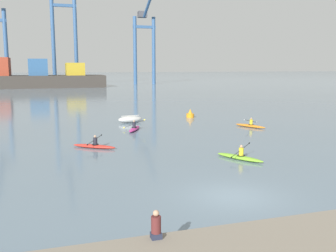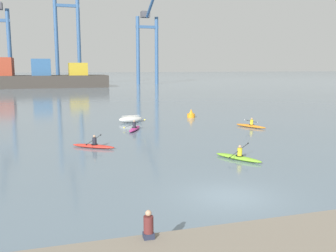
% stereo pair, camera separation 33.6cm
% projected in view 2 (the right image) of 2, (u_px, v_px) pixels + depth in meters
% --- Properties ---
extents(ground_plane, '(800.00, 800.00, 0.00)m').
position_uv_depth(ground_plane, '(230.00, 197.00, 17.18)').
color(ground_plane, slate).
extents(container_barge, '(36.45, 11.16, 8.34)m').
position_uv_depth(container_barge, '(41.00, 78.00, 107.39)').
color(container_barge, '#38332D').
rests_on(container_barge, ground).
extents(gantry_crane_west_mid, '(8.13, 20.26, 37.39)m').
position_uv_depth(gantry_crane_west_mid, '(67.00, 23.00, 119.43)').
color(gantry_crane_west_mid, '#335684').
rests_on(gantry_crane_west_mid, ground).
extents(gantry_crane_east_mid, '(7.65, 17.52, 29.81)m').
position_uv_depth(gantry_crane_east_mid, '(148.00, 38.00, 126.09)').
color(gantry_crane_east_mid, '#335684').
rests_on(gantry_crane_east_mid, ground).
extents(capsized_dinghy, '(2.74, 1.48, 0.76)m').
position_uv_depth(capsized_dinghy, '(131.00, 119.00, 39.97)').
color(capsized_dinghy, beige).
rests_on(capsized_dinghy, ground).
extents(channel_buoy, '(0.90, 0.90, 1.00)m').
position_uv_depth(channel_buoy, '(191.00, 114.00, 43.93)').
color(channel_buoy, orange).
rests_on(channel_buoy, ground).
extents(kayak_red, '(3.11, 2.48, 0.95)m').
position_uv_depth(kayak_red, '(94.00, 146.00, 27.50)').
color(kayak_red, red).
rests_on(kayak_red, ground).
extents(kayak_magenta, '(2.01, 3.33, 1.09)m').
position_uv_depth(kayak_magenta, '(135.00, 128.00, 35.18)').
color(kayak_magenta, '#C13384').
rests_on(kayak_magenta, ground).
extents(kayak_orange, '(2.05, 3.33, 0.95)m').
position_uv_depth(kayak_orange, '(251.00, 126.00, 36.84)').
color(kayak_orange, orange).
rests_on(kayak_orange, ground).
extents(kayak_lime, '(2.16, 3.27, 0.99)m').
position_uv_depth(kayak_lime, '(238.00, 157.00, 24.02)').
color(kayak_lime, '#7ABC2D').
rests_on(kayak_lime, ground).
extents(seated_onlooker, '(0.32, 0.30, 0.90)m').
position_uv_depth(seated_onlooker, '(149.00, 226.00, 11.38)').
color(seated_onlooker, '#23283D').
rests_on(seated_onlooker, stone_quay).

